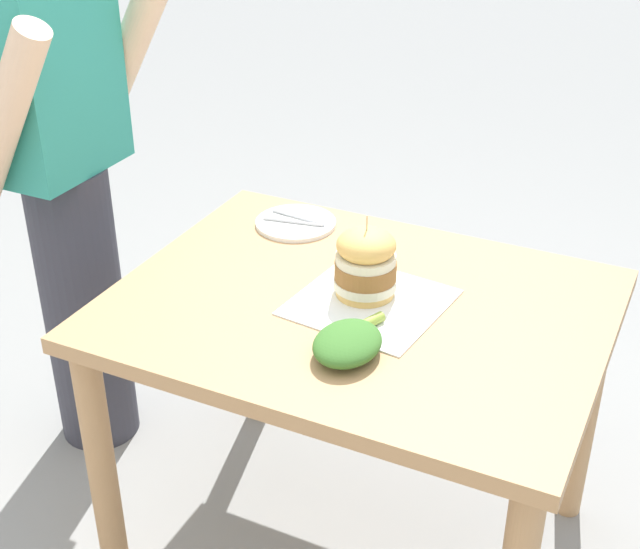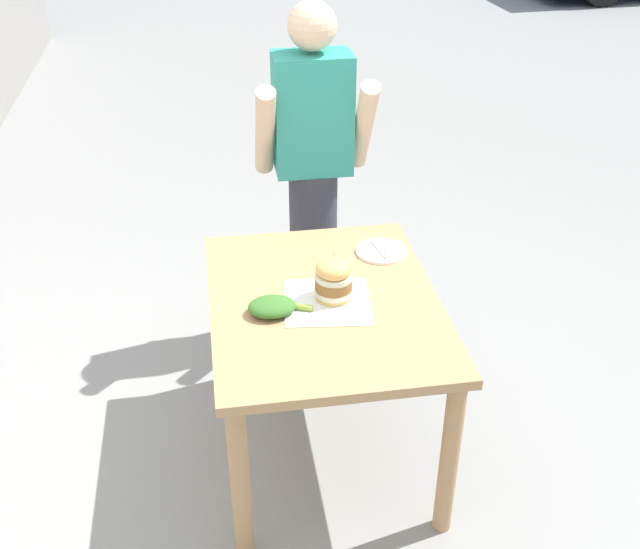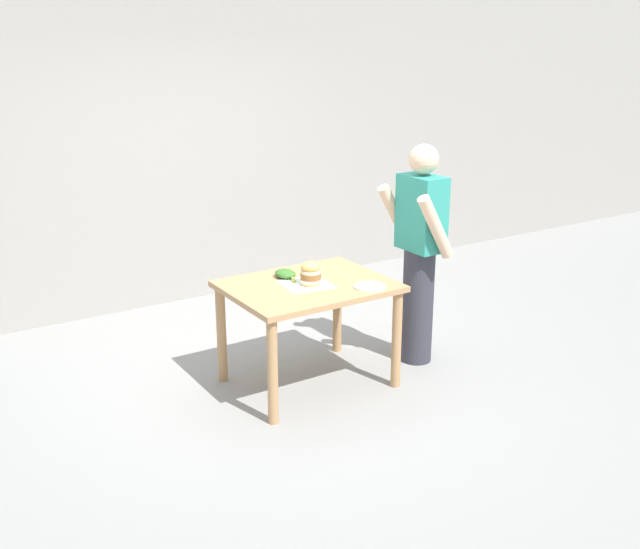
{
  "view_description": "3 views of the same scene",
  "coord_description": "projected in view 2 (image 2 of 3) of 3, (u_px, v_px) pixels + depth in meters",
  "views": [
    {
      "loc": [
        -1.64,
        -0.69,
        1.84
      ],
      "look_at": [
        0.0,
        0.1,
        0.82
      ],
      "focal_mm": 50.0,
      "sensor_mm": 36.0,
      "label": 1
    },
    {
      "loc": [
        -0.4,
        -2.38,
        2.36
      ],
      "look_at": [
        0.0,
        0.1,
        0.82
      ],
      "focal_mm": 42.0,
      "sensor_mm": 36.0,
      "label": 2
    },
    {
      "loc": [
        4.25,
        -2.62,
        2.43
      ],
      "look_at": [
        0.0,
        0.1,
        0.82
      ],
      "focal_mm": 42.0,
      "sensor_mm": 36.0,
      "label": 3
    }
  ],
  "objects": [
    {
      "name": "pickle_spear",
      "position": [
        303.0,
        307.0,
        2.81
      ],
      "size": [
        0.07,
        0.05,
        0.02
      ],
      "primitive_type": "cylinder",
      "rotation": [
        0.0,
        1.57,
        2.75
      ],
      "color": "#8EA83D",
      "rests_on": "serving_paper"
    },
    {
      "name": "ground_plane",
      "position": [
        324.0,
        445.0,
        3.29
      ],
      "size": [
        80.0,
        80.0,
        0.0
      ],
      "primitive_type": "plane",
      "color": "gray"
    },
    {
      "name": "side_salad",
      "position": [
        272.0,
        307.0,
        2.79
      ],
      "size": [
        0.18,
        0.14,
        0.06
      ],
      "primitive_type": "ellipsoid",
      "color": "#386B28",
      "rests_on": "patio_table"
    },
    {
      "name": "sandwich",
      "position": [
        334.0,
        279.0,
        2.84
      ],
      "size": [
        0.15,
        0.15,
        0.2
      ],
      "color": "#E5B25B",
      "rests_on": "serving_paper"
    },
    {
      "name": "diner_across_table",
      "position": [
        313.0,
        173.0,
        3.62
      ],
      "size": [
        0.55,
        0.35,
        1.69
      ],
      "color": "#33333D",
      "rests_on": "ground"
    },
    {
      "name": "patio_table",
      "position": [
        324.0,
        325.0,
        2.95
      ],
      "size": [
        0.88,
        1.13,
        0.77
      ],
      "color": "tan",
      "rests_on": "ground"
    },
    {
      "name": "serving_paper",
      "position": [
        327.0,
        302.0,
        2.86
      ],
      "size": [
        0.36,
        0.36,
        0.0
      ],
      "primitive_type": "cube",
      "rotation": [
        0.0,
        0.0,
        -0.11
      ],
      "color": "white",
      "rests_on": "patio_table"
    },
    {
      "name": "side_plate_with_forks",
      "position": [
        381.0,
        251.0,
        3.19
      ],
      "size": [
        0.22,
        0.22,
        0.02
      ],
      "color": "white",
      "rests_on": "patio_table"
    }
  ]
}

